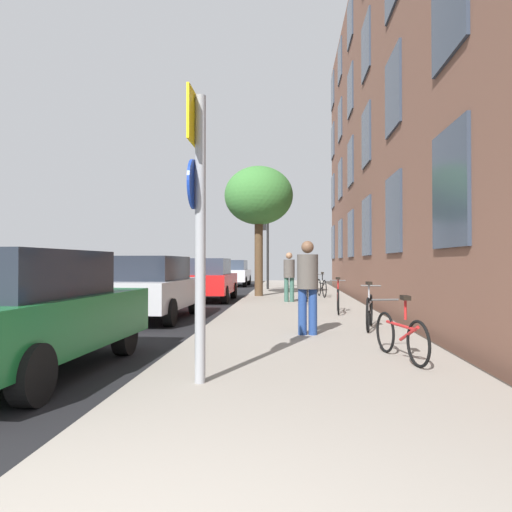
% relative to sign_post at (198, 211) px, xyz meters
% --- Properties ---
extents(ground_plane, '(41.80, 41.80, 0.00)m').
position_rel_sign_post_xyz_m(ground_plane, '(-2.18, 11.45, -2.05)').
color(ground_plane, '#332D28').
extents(road_asphalt, '(7.00, 38.00, 0.01)m').
position_rel_sign_post_xyz_m(road_asphalt, '(-4.28, 11.45, -2.04)').
color(road_asphalt, black).
rests_on(road_asphalt, ground).
extents(sidewalk, '(4.20, 38.00, 0.12)m').
position_rel_sign_post_xyz_m(sidewalk, '(1.32, 11.45, -1.99)').
color(sidewalk, gray).
rests_on(sidewalk, ground).
extents(building_facade, '(0.56, 27.00, 13.38)m').
position_rel_sign_post_xyz_m(building_facade, '(3.91, 10.95, 4.66)').
color(building_facade, brown).
rests_on(building_facade, ground).
extents(sign_post, '(0.16, 0.60, 3.28)m').
position_rel_sign_post_xyz_m(sign_post, '(0.00, 0.00, 0.00)').
color(sign_post, gray).
rests_on(sign_post, sidewalk).
extents(traffic_light, '(0.43, 0.24, 3.87)m').
position_rel_sign_post_xyz_m(traffic_light, '(-0.21, 18.60, 0.71)').
color(traffic_light, black).
rests_on(traffic_light, sidewalk).
extents(tree_near, '(2.80, 2.80, 5.28)m').
position_rel_sign_post_xyz_m(tree_near, '(-0.25, 13.74, 2.12)').
color(tree_near, '#4C3823').
rests_on(tree_near, sidewalk).
extents(bicycle_0, '(0.51, 1.59, 0.90)m').
position_rel_sign_post_xyz_m(bicycle_0, '(2.57, 1.44, -1.58)').
color(bicycle_0, black).
rests_on(bicycle_0, sidewalk).
extents(bicycle_1, '(0.52, 1.60, 0.97)m').
position_rel_sign_post_xyz_m(bicycle_1, '(2.64, 4.44, -1.55)').
color(bicycle_1, black).
rests_on(bicycle_1, sidewalk).
extents(bicycle_2, '(0.42, 1.64, 0.96)m').
position_rel_sign_post_xyz_m(bicycle_2, '(2.31, 7.44, -1.55)').
color(bicycle_2, black).
rests_on(bicycle_2, sidewalk).
extents(bicycle_3, '(0.42, 1.69, 0.98)m').
position_rel_sign_post_xyz_m(bicycle_3, '(1.54, 10.44, -1.55)').
color(bicycle_3, black).
rests_on(bicycle_3, sidewalk).
extents(bicycle_4, '(0.43, 1.68, 0.98)m').
position_rel_sign_post_xyz_m(bicycle_4, '(2.28, 13.44, -1.54)').
color(bicycle_4, black).
rests_on(bicycle_4, sidewalk).
extents(pedestrian_0, '(0.47, 0.47, 1.76)m').
position_rel_sign_post_xyz_m(pedestrian_0, '(1.36, 3.59, -0.92)').
color(pedestrian_0, navy).
rests_on(pedestrian_0, sidewalk).
extents(pedestrian_1, '(0.53, 0.53, 1.71)m').
position_rel_sign_post_xyz_m(pedestrian_1, '(1.00, 10.94, -0.95)').
color(pedestrian_1, '#33594C').
rests_on(pedestrian_1, sidewalk).
extents(car_0, '(2.04, 4.20, 1.62)m').
position_rel_sign_post_xyz_m(car_0, '(-2.44, 0.64, -1.20)').
color(car_0, '#19662D').
rests_on(car_0, road_asphalt).
extents(car_1, '(1.97, 4.28, 1.62)m').
position_rel_sign_post_xyz_m(car_1, '(-2.57, 6.59, -1.20)').
color(car_1, '#B7B7BC').
rests_on(car_1, road_asphalt).
extents(car_2, '(1.82, 4.09, 1.62)m').
position_rel_sign_post_xyz_m(car_2, '(-2.09, 12.46, -1.21)').
color(car_2, red).
rests_on(car_2, road_asphalt).
extents(car_3, '(1.79, 4.32, 1.62)m').
position_rel_sign_post_xyz_m(car_3, '(-2.46, 23.81, -1.21)').
color(car_3, silver).
rests_on(car_3, road_asphalt).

